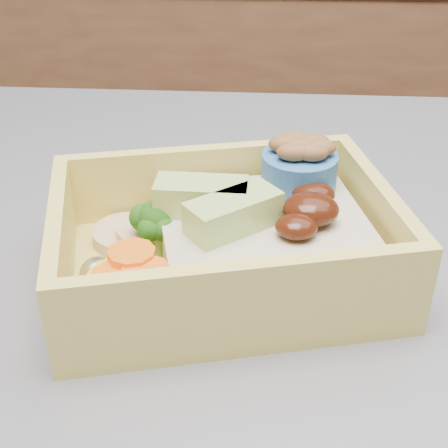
{
  "coord_description": "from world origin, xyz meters",
  "views": [
    {
      "loc": [
        -0.12,
        -0.33,
        1.16
      ],
      "look_at": [
        -0.14,
        -0.01,
        0.96
      ],
      "focal_mm": 50.0,
      "sensor_mm": 36.0,
      "label": 1
    }
  ],
  "objects": [
    {
      "name": "bento_box",
      "position": [
        -0.13,
        -0.01,
        0.95
      ],
      "size": [
        0.23,
        0.19,
        0.07
      ],
      "rotation": [
        0.0,
        0.0,
        0.24
      ],
      "color": "#DDC85B",
      "rests_on": "island"
    }
  ]
}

